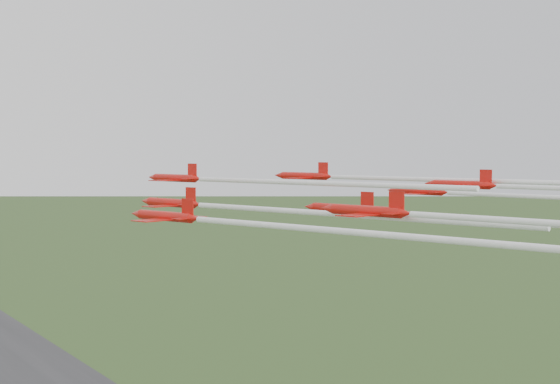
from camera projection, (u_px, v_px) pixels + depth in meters
jet_lead at (236, 180)px, 106.73m from camera, size 16.44×54.38×2.76m
jet_row2_left at (246, 208)px, 92.97m from camera, size 17.40×55.25×2.71m
jet_row2_right at (366, 178)px, 106.95m from camera, size 15.10×47.88×2.57m
jet_row3_left at (302, 228)px, 69.97m from camera, size 19.98×66.09×2.53m
jet_row3_mid at (462, 218)px, 85.61m from camera, size 15.43×68.18×2.94m
jet_row3_right at (515, 196)px, 105.71m from camera, size 14.51×60.42×2.58m
jet_row4_left at (501, 220)px, 69.37m from camera, size 16.46×58.40×2.67m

